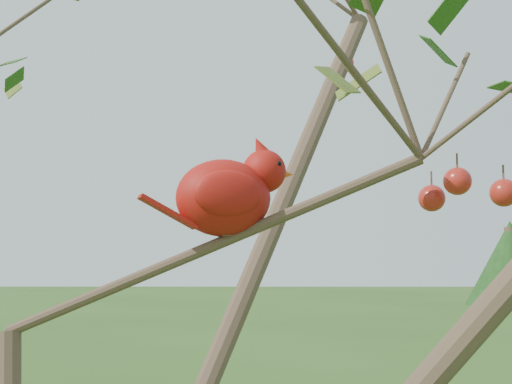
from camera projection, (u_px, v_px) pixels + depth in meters
crabapple_tree at (36, 211)px, 0.94m from camera, size 2.35×2.05×2.95m
cardinal at (229, 194)px, 1.04m from camera, size 0.23×0.15×0.16m
distant_trees at (269, 271)px, 24.26m from camera, size 42.58×8.95×3.20m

